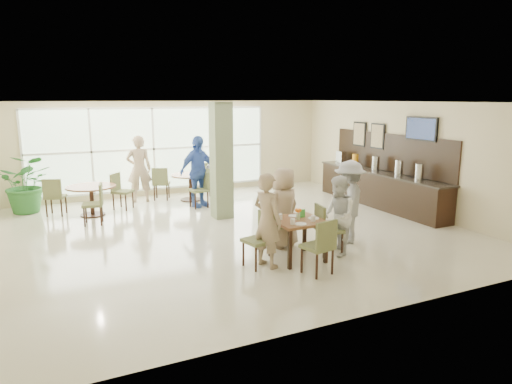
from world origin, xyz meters
name	(u,v)px	position (x,y,z in m)	size (l,w,h in m)	color
ground	(225,232)	(0.00, 0.00, 0.00)	(10.00, 10.00, 0.00)	beige
room_shell	(224,155)	(0.00, 0.00, 1.70)	(10.00, 10.00, 10.00)	white
window_bank	(154,149)	(-0.50, 4.46, 1.40)	(7.00, 0.04, 7.00)	silver
column	(221,161)	(0.40, 1.20, 1.40)	(0.45, 0.45, 2.80)	#6C7A55
main_table	(298,225)	(0.57, -2.20, 0.65)	(0.87, 0.87, 0.75)	brown
round_table_left	(91,192)	(-2.48, 2.74, 0.59)	(1.20, 1.20, 0.75)	brown
round_table_right	(190,180)	(0.27, 3.37, 0.57)	(1.09, 1.09, 0.75)	brown
chairs_main_table	(296,235)	(0.53, -2.20, 0.47)	(2.03, 2.00, 0.95)	#5A6135
chairs_table_left	(91,197)	(-2.50, 2.70, 0.47)	(2.23, 1.84, 0.95)	#5A6135
chairs_table_right	(190,184)	(0.26, 3.36, 0.47)	(2.10, 1.96, 0.95)	#5A6135
tabletop_clutter	(299,217)	(0.56, -2.24, 0.81)	(0.72, 0.73, 0.21)	white
buffet_counter	(380,186)	(4.70, 0.51, 0.55)	(0.64, 4.70, 1.95)	black
wall_tv	(421,129)	(4.94, -0.60, 2.15)	(0.06, 1.00, 0.58)	black
framed_art_a	(378,136)	(4.95, 1.00, 1.85)	(0.05, 0.55, 0.70)	black
framed_art_b	(359,134)	(4.95, 1.80, 1.85)	(0.05, 0.55, 0.70)	black
potted_plant	(27,184)	(-3.92, 3.75, 0.75)	(1.34, 1.34, 1.49)	#2B6C2C
teen_left	(267,220)	(-0.08, -2.26, 0.83)	(0.60, 0.40, 1.65)	tan
teen_far	(284,208)	(0.68, -1.45, 0.79)	(0.77, 0.42, 1.58)	tan
teen_right	(338,216)	(1.38, -2.27, 0.75)	(0.73, 0.56, 1.49)	white
teen_standing	(349,202)	(2.01, -1.75, 0.84)	(1.09, 0.62, 1.68)	#9D9D9F
adult_a	(198,172)	(0.22, 2.53, 0.96)	(1.12, 0.64, 1.91)	#3C5FB6
adult_b	(218,166)	(1.14, 3.46, 0.94)	(1.74, 0.75, 1.87)	white
adult_standing	(139,169)	(-1.09, 3.76, 0.94)	(0.69, 0.45, 1.88)	tan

